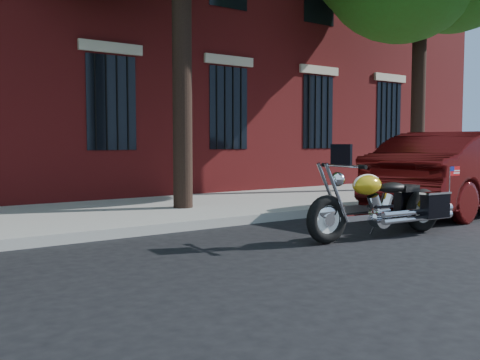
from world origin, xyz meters
TOP-DOWN VIEW (x-y plane):
  - ground at (0.00, 0.00)m, footprint 120.00×120.00m
  - curb at (0.00, 1.38)m, footprint 40.00×0.16m
  - sidewalk at (0.00, 3.26)m, footprint 40.00×3.60m
  - motorcycle at (1.73, -0.79)m, footprint 2.62×0.86m
  - car_maroon at (5.17, 0.11)m, footprint 4.87×2.09m

SIDE VIEW (x-z plane):
  - ground at x=0.00m, z-range 0.00..0.00m
  - curb at x=0.00m, z-range 0.00..0.15m
  - sidewalk at x=0.00m, z-range 0.00..0.15m
  - motorcycle at x=1.73m, z-range -0.22..1.12m
  - car_maroon at x=5.17m, z-range 0.00..1.56m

